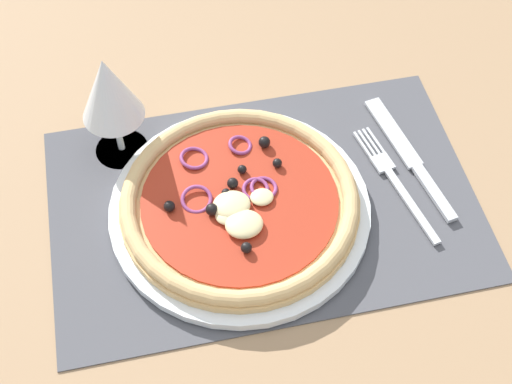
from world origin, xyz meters
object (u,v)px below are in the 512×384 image
object	(u,v)px
plate	(240,209)
wine_glass	(109,91)
fork	(392,177)
knife	(409,155)
pizza	(239,201)

from	to	relation	value
plate	wine_glass	size ratio (longest dim) A/B	1.99
plate	wine_glass	bearing A→B (deg)	134.72
plate	fork	xyz separation A→B (cm)	(18.55, 0.99, -0.34)
knife	plate	bearing A→B (deg)	89.84
pizza	fork	xyz separation A→B (cm)	(18.57, 1.00, -1.99)
knife	wine_glass	bearing A→B (deg)	65.65
pizza	knife	world-z (taller)	pizza
knife	fork	bearing A→B (deg)	122.82
plate	knife	size ratio (longest dim) A/B	1.48
plate	wine_glass	xyz separation A→B (cm)	(-12.24, 12.36, 9.31)
pizza	wine_glass	distance (cm)	19.00
fork	plate	bearing A→B (deg)	81.62
fork	wine_glass	xyz separation A→B (cm)	(-30.79, 11.37, 9.65)
plate	pizza	bearing A→B (deg)	-166.82
pizza	fork	bearing A→B (deg)	3.08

